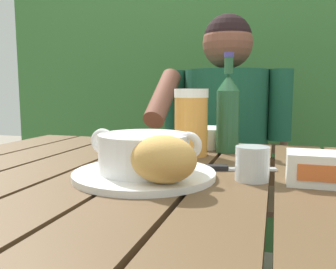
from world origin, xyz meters
TOP-DOWN VIEW (x-y plane):
  - dining_table at (0.00, 0.00)m, footprint 1.18×0.87m
  - hedge_backdrop at (0.03, 1.60)m, footprint 2.84×0.80m
  - chair_near_diner at (0.02, 0.87)m, footprint 0.49×0.45m
  - person_eating at (0.01, 0.67)m, footprint 0.48×0.47m
  - serving_plate at (-0.03, -0.05)m, footprint 0.27×0.27m
  - soup_bowl at (-0.03, -0.05)m, footprint 0.22×0.17m
  - bread_roll at (0.03, -0.12)m, footprint 0.11×0.08m
  - beer_glass at (-0.00, 0.19)m, footprint 0.08×0.08m
  - beer_bottle at (0.08, 0.26)m, footprint 0.06×0.06m
  - water_glass_small at (0.16, -0.02)m, footprint 0.06×0.06m
  - butter_tub at (0.28, -0.01)m, footprint 0.11×0.08m
  - table_knife at (0.11, 0.05)m, footprint 0.17×0.06m
  - diner_bowl at (0.02, 0.34)m, footprint 0.13×0.13m

SIDE VIEW (x-z plane):
  - chair_near_diner at x=0.02m, z-range 0.00..0.96m
  - dining_table at x=0.00m, z-range 0.27..1.01m
  - person_eating at x=0.01m, z-range 0.11..1.29m
  - table_knife at x=0.11m, z-range 0.74..0.75m
  - serving_plate at x=-0.03m, z-range 0.74..0.75m
  - diner_bowl at x=0.02m, z-range 0.74..0.79m
  - butter_tub at x=0.28m, z-range 0.74..0.79m
  - water_glass_small at x=0.16m, z-range 0.74..0.80m
  - soup_bowl at x=-0.03m, z-range 0.75..0.83m
  - bread_roll at x=0.03m, z-range 0.75..0.83m
  - beer_glass at x=0.00m, z-range 0.74..0.90m
  - beer_bottle at x=0.08m, z-range 0.71..0.97m
  - hedge_backdrop at x=0.03m, z-range -0.24..2.48m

